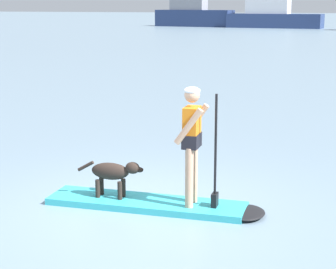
# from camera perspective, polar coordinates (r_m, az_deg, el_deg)

# --- Properties ---
(ground_plane) EXTENTS (400.00, 400.00, 0.00)m
(ground_plane) POSITION_cam_1_polar(r_m,az_deg,el_deg) (9.09, -2.07, -6.83)
(ground_plane) COLOR gray
(paddleboard) EXTENTS (3.30, 0.88, 0.10)m
(paddleboard) POSITION_cam_1_polar(r_m,az_deg,el_deg) (9.01, -0.70, -6.66)
(paddleboard) COLOR #33B2BF
(paddleboard) RESTS_ON ground_plane
(person_paddler) EXTENTS (0.62, 0.49, 1.73)m
(person_paddler) POSITION_cam_1_polar(r_m,az_deg,el_deg) (8.60, 2.37, -0.25)
(person_paddler) COLOR tan
(person_paddler) RESTS_ON paddleboard
(dog) EXTENTS (1.06, 0.25, 0.57)m
(dog) POSITION_cam_1_polar(r_m,az_deg,el_deg) (9.11, -5.21, -3.62)
(dog) COLOR #2D231E
(dog) RESTS_ON paddleboard
(moored_boat_outer) EXTENTS (10.96, 4.22, 4.58)m
(moored_boat_outer) POSITION_cam_1_polar(r_m,az_deg,el_deg) (82.33, 2.38, 11.26)
(moored_boat_outer) COLOR navy
(moored_boat_outer) RESTS_ON ground_plane
(moored_boat_far_starboard) EXTENTS (12.08, 4.10, 11.99)m
(moored_boat_far_starboard) POSITION_cam_1_polar(r_m,az_deg,el_deg) (78.59, 9.90, 11.03)
(moored_boat_far_starboard) COLOR navy
(moored_boat_far_starboard) RESTS_ON ground_plane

